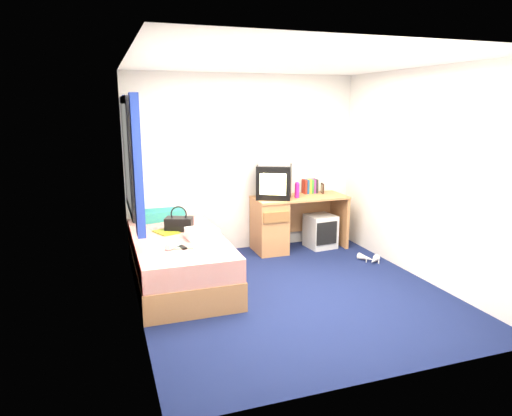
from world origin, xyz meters
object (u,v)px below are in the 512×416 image
object	(u,v)px
pillow	(159,214)
remote_control	(182,247)
picture_frame	(322,188)
colour_swatch_fan	(183,248)
pink_water_bottle	(297,191)
desk	(281,222)
storage_cube	(320,231)
magazine	(166,232)
bed	(179,260)
crt_tv	(274,182)
handbag	(179,223)
white_heels	(370,259)
towel	(202,233)
water_bottle	(174,245)
aerosol_can	(290,189)
vcr	(274,162)

from	to	relation	value
pillow	remote_control	xyz separation A→B (m)	(0.06, -1.32, -0.05)
picture_frame	colour_swatch_fan	world-z (taller)	picture_frame
pillow	pink_water_bottle	bearing A→B (deg)	-7.49
pillow	desk	bearing A→B (deg)	-5.47
storage_cube	magazine	distance (m)	2.30
bed	picture_frame	distance (m)	2.44
crt_tv	handbag	xyz separation A→B (m)	(-1.38, -0.48, -0.35)
pillow	crt_tv	distance (m)	1.59
pink_water_bottle	white_heels	xyz separation A→B (m)	(0.71, -0.77, -0.81)
pillow	towel	distance (m)	1.08
crt_tv	remote_control	distance (m)	1.92
pink_water_bottle	handbag	xyz separation A→B (m)	(-1.68, -0.39, -0.22)
pillow	white_heels	distance (m)	2.79
bed	crt_tv	xyz separation A→B (m)	(1.44, 0.74, 0.71)
towel	water_bottle	distance (m)	0.45
aerosol_can	picture_frame	bearing A→B (deg)	2.30
towel	handbag	bearing A→B (deg)	115.36
water_bottle	white_heels	xyz separation A→B (m)	(2.55, 0.30, -0.54)
magazine	remote_control	size ratio (longest dim) A/B	1.75
white_heels	desk	bearing A→B (deg)	136.78
picture_frame	crt_tv	bearing A→B (deg)	-158.32
bed	colour_swatch_fan	bearing A→B (deg)	-93.66
storage_cube	magazine	world-z (taller)	magazine
bed	storage_cube	xyz separation A→B (m)	(2.13, 0.68, -0.03)
handbag	pillow	bearing A→B (deg)	125.26
vcr	picture_frame	distance (m)	0.90
handbag	picture_frame	bearing A→B (deg)	36.91
crt_tv	picture_frame	distance (m)	0.81
water_bottle	crt_tv	bearing A→B (deg)	36.63
desk	handbag	bearing A→B (deg)	-162.13
pillow	towel	bearing A→B (deg)	-71.73
magazine	water_bottle	distance (m)	0.63
water_bottle	colour_swatch_fan	bearing A→B (deg)	-25.66
handbag	remote_control	size ratio (longest dim) A/B	2.24
water_bottle	storage_cube	bearing A→B (deg)	26.05
crt_tv	pink_water_bottle	size ratio (longest dim) A/B	3.02
pink_water_bottle	vcr	bearing A→B (deg)	163.52
handbag	magazine	size ratio (longest dim) A/B	1.28
storage_cube	white_heels	size ratio (longest dim) A/B	1.40
handbag	remote_control	distance (m)	0.69
pillow	white_heels	world-z (taller)	pillow
pillow	aerosol_can	bearing A→B (deg)	-2.15
magazine	desk	bearing A→B (deg)	17.64
pink_water_bottle	magazine	size ratio (longest dim) A/B	0.70
desk	white_heels	world-z (taller)	desk
desk	crt_tv	distance (m)	0.58
desk	aerosol_can	bearing A→B (deg)	27.69
picture_frame	handbag	size ratio (longest dim) A/B	0.39
pink_water_bottle	bed	bearing A→B (deg)	-159.46
handbag	towel	distance (m)	0.44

